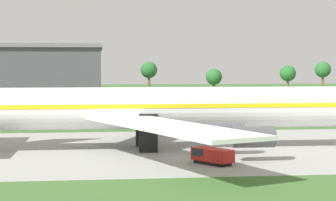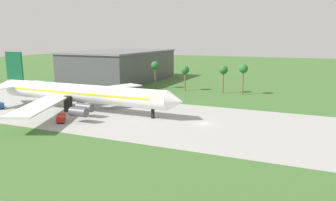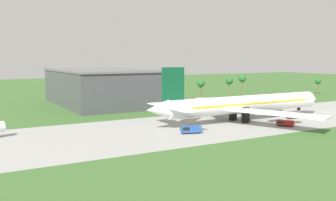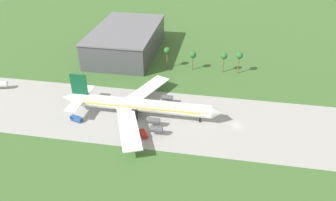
% 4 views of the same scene
% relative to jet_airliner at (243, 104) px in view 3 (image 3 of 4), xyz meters
% --- Properties ---
extents(ground_plane, '(600.00, 600.00, 0.00)m').
position_rel_jet_airliner_xyz_m(ground_plane, '(41.89, 0.27, -5.56)').
color(ground_plane, '#3D662D').
extents(taxiway_strip, '(320.00, 44.00, 0.02)m').
position_rel_jet_airliner_xyz_m(taxiway_strip, '(41.89, 0.27, -5.55)').
color(taxiway_strip, '#9E9E99').
rests_on(taxiway_strip, ground_plane).
extents(jet_airliner, '(71.20, 60.88, 18.05)m').
position_rel_jet_airliner_xyz_m(jet_airliner, '(0.00, 0.00, 0.00)').
color(jet_airliner, white).
rests_on(jet_airliner, ground_plane).
extents(baggage_tug, '(5.92, 3.61, 2.09)m').
position_rel_jet_airliner_xyz_m(baggage_tug, '(-26.32, -8.51, -4.42)').
color(baggage_tug, black).
rests_on(baggage_tug, ground_plane).
extents(catering_van, '(4.62, 5.32, 1.84)m').
position_rel_jet_airliner_xyz_m(catering_van, '(4.69, -13.57, -4.54)').
color(catering_van, black).
rests_on(catering_van, ground_plane).
extents(terminal_building, '(36.72, 61.20, 15.74)m').
position_rel_jet_airliner_xyz_m(terminal_building, '(-25.40, 66.71, 2.33)').
color(terminal_building, '#47474C').
rests_on(terminal_building, ground_plane).
extents(palm_tree_row, '(99.34, 3.60, 12.35)m').
position_rel_jet_airliner_xyz_m(palm_tree_row, '(39.04, 49.79, 3.65)').
color(palm_tree_row, brown).
rests_on(palm_tree_row, ground_plane).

